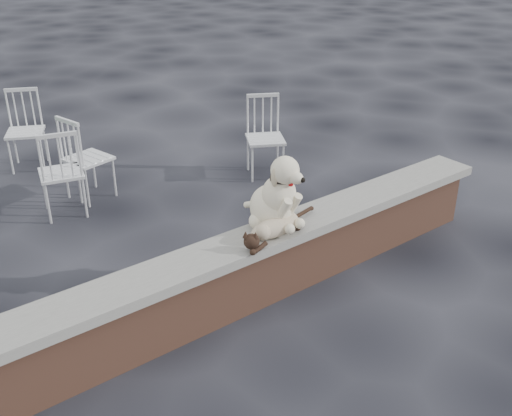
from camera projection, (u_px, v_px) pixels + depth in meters
ground at (198, 324)px, 4.66m from camera, size 60.00×60.00×0.00m
brick_wall at (197, 297)px, 4.55m from camera, size 6.00×0.30×0.50m
capstone at (195, 264)px, 4.42m from camera, size 6.20×0.40×0.08m
dog at (272, 189)px, 4.72m from camera, size 0.51×0.61×0.64m
cat at (275, 226)px, 4.68m from camera, size 1.07×0.42×0.18m
chair_c at (61, 171)px, 6.13m from camera, size 0.68×0.68×0.94m
chair_b at (25, 131)px, 7.23m from camera, size 0.75×0.75×0.94m
chair_d at (265, 138)px, 7.02m from camera, size 0.76×0.76×0.94m
chair_e at (88, 157)px, 6.48m from camera, size 0.67×0.67×0.94m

